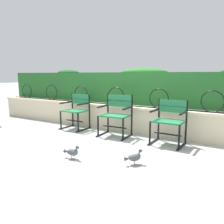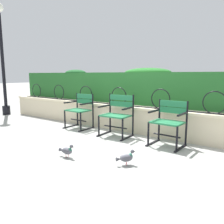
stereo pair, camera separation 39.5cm
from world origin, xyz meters
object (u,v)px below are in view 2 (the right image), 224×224
Objects in this scene: park_chair_centre at (117,114)px; park_chair_right at (169,121)px; park_chair_left at (80,109)px; lamppost at (2,58)px; pigeon_far_side at (67,150)px; pigeon_near_chairs at (126,158)px.

park_chair_right is (1.15, -0.00, -0.02)m from park_chair_centre.
park_chair_left is 3.54m from lamppost.
park_chair_centre reaches higher than park_chair_left.
park_chair_left is 0.94× the size of park_chair_centre.
pigeon_far_side is (-1.04, -1.54, -0.34)m from park_chair_right.
park_chair_centre is at bearing 129.31° from pigeon_near_chairs.
pigeon_far_side is at bearing -124.04° from park_chair_right.
pigeon_near_chairs is at bearing -50.69° from park_chair_centre.
park_chair_right is at bearing -1.52° from park_chair_left.
park_chair_centre is (1.14, -0.06, 0.01)m from park_chair_left.
park_chair_centre is 1.59m from pigeon_far_side.
lamppost is (-5.44, 1.25, 1.68)m from pigeon_near_chairs.
pigeon_near_chairs is 0.96m from pigeon_far_side.
park_chair_left is 3.34× the size of pigeon_near_chairs.
pigeon_near_chairs is at bearing -12.98° from lamppost.
park_chair_centre is 4.61m from lamppost.
park_chair_centre is 1.07× the size of park_chair_right.
park_chair_right is 2.84× the size of pigeon_far_side.
lamppost is (-4.41, -0.00, 1.32)m from park_chair_centre.
pigeon_far_side is 5.06m from lamppost.
park_chair_centre is 3.03× the size of pigeon_far_side.
park_chair_right reaches higher than pigeon_near_chairs.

